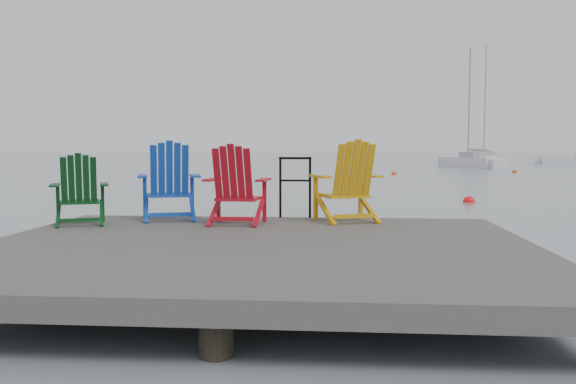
# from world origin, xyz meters

# --- Properties ---
(ground) EXTENTS (400.00, 400.00, 0.00)m
(ground) POSITION_xyz_m (0.00, 0.00, 0.00)
(ground) COLOR slate
(ground) RESTS_ON ground
(dock) EXTENTS (6.00, 5.00, 1.40)m
(dock) POSITION_xyz_m (0.00, 0.00, 0.35)
(dock) COLOR #292725
(dock) RESTS_ON ground
(handrail) EXTENTS (0.48, 0.04, 0.90)m
(handrail) POSITION_xyz_m (0.25, 2.45, 1.04)
(handrail) COLOR black
(handrail) RESTS_ON dock
(chair_green) EXTENTS (0.90, 0.86, 0.93)m
(chair_green) POSITION_xyz_m (-2.55, 1.32, 0.97)
(chair_green) COLOR #093413
(chair_green) RESTS_ON dock
(chair_blue) EXTENTS (1.03, 0.98, 1.09)m
(chair_blue) POSITION_xyz_m (-1.51, 1.96, 1.05)
(chair_blue) COLOR #1140B0
(chair_blue) RESTS_ON dock
(chair_red) EXTENTS (0.86, 0.80, 1.05)m
(chair_red) POSITION_xyz_m (-0.48, 1.56, 1.03)
(chair_red) COLOR #B00C1A
(chair_red) RESTS_ON dock
(chair_yellow) EXTENTS (1.06, 1.02, 1.11)m
(chair_yellow) POSITION_xyz_m (1.02, 1.96, 1.06)
(chair_yellow) COLOR #CA8E0B
(chair_yellow) RESTS_ON dock
(sailboat_near) EXTENTS (4.19, 7.19, 9.85)m
(sailboat_near) POSITION_xyz_m (11.48, 43.43, 0.36)
(sailboat_near) COLOR silver
(sailboat_near) RESTS_ON ground
(sailboat_mid) EXTENTS (3.61, 9.12, 12.19)m
(sailboat_mid) POSITION_xyz_m (15.48, 56.00, 0.35)
(sailboat_mid) COLOR silver
(sailboat_mid) RESTS_ON ground
(buoy_a) EXTENTS (0.34, 0.34, 0.34)m
(buoy_a) POSITION_xyz_m (4.59, 11.04, 0.00)
(buoy_a) COLOR red
(buoy_a) RESTS_ON ground
(buoy_b) EXTENTS (0.38, 0.38, 0.38)m
(buoy_b) POSITION_xyz_m (1.44, 20.62, 0.00)
(buoy_b) COLOR red
(buoy_b) RESTS_ON ground
(buoy_c) EXTENTS (0.35, 0.35, 0.35)m
(buoy_c) POSITION_xyz_m (11.98, 32.86, 0.00)
(buoy_c) COLOR #BC420B
(buoy_c) RESTS_ON ground
(buoy_d) EXTENTS (0.33, 0.33, 0.33)m
(buoy_d) POSITION_xyz_m (4.13, 29.23, 0.00)
(buoy_d) COLOR #F83D0E
(buoy_d) RESTS_ON ground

